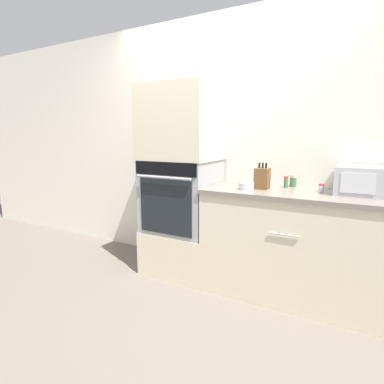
# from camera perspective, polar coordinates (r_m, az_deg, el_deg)

# --- Properties ---
(ground_plane) EXTENTS (12.00, 12.00, 0.00)m
(ground_plane) POSITION_cam_1_polar(r_m,az_deg,el_deg) (2.80, 1.29, -18.12)
(ground_plane) COLOR #6B6056
(wall_back) EXTENTS (8.00, 0.05, 2.50)m
(wall_back) POSITION_cam_1_polar(r_m,az_deg,el_deg) (3.03, 6.81, 8.72)
(wall_back) COLOR silver
(wall_back) RESTS_ON ground_plane
(oven_cabinet_base) EXTENTS (0.68, 0.60, 0.43)m
(oven_cabinet_base) POSITION_cam_1_polar(r_m,az_deg,el_deg) (3.09, -1.86, -10.88)
(oven_cabinet_base) COLOR beige
(oven_cabinet_base) RESTS_ON ground_plane
(wall_oven) EXTENTS (0.65, 0.64, 0.70)m
(wall_oven) POSITION_cam_1_polar(r_m,az_deg,el_deg) (2.93, -1.96, -0.63)
(wall_oven) COLOR #9EA0A5
(wall_oven) RESTS_ON oven_cabinet_base
(oven_cabinet_upper) EXTENTS (0.68, 0.60, 0.68)m
(oven_cabinet_upper) POSITION_cam_1_polar(r_m,az_deg,el_deg) (2.89, -2.01, 12.94)
(oven_cabinet_upper) COLOR beige
(oven_cabinet_upper) RESTS_ON wall_oven
(counter_unit) EXTENTS (1.44, 0.63, 0.90)m
(counter_unit) POSITION_cam_1_polar(r_m,az_deg,el_deg) (2.68, 18.25, -9.38)
(counter_unit) COLOR beige
(counter_unit) RESTS_ON ground_plane
(microwave) EXTENTS (0.35, 0.38, 0.21)m
(microwave) POSITION_cam_1_polar(r_m,az_deg,el_deg) (2.62, 29.44, 1.97)
(microwave) COLOR #B2B5BA
(microwave) RESTS_ON counter_unit
(knife_block) EXTENTS (0.11, 0.12, 0.22)m
(knife_block) POSITION_cam_1_polar(r_m,az_deg,el_deg) (2.60, 13.22, 2.56)
(knife_block) COLOR brown
(knife_block) RESTS_ON counter_unit
(bowl) EXTENTS (0.13, 0.13, 0.06)m
(bowl) POSITION_cam_1_polar(r_m,az_deg,el_deg) (2.54, 10.28, 1.16)
(bowl) COLOR silver
(bowl) RESTS_ON counter_unit
(condiment_jar_near) EXTENTS (0.04, 0.04, 0.07)m
(condiment_jar_near) POSITION_cam_1_polar(r_m,az_deg,el_deg) (2.59, 23.37, 0.70)
(condiment_jar_near) COLOR silver
(condiment_jar_near) RESTS_ON counter_unit
(condiment_jar_mid) EXTENTS (0.06, 0.06, 0.10)m
(condiment_jar_mid) POSITION_cam_1_polar(r_m,az_deg,el_deg) (2.79, 18.71, 2.01)
(condiment_jar_mid) COLOR #427047
(condiment_jar_mid) RESTS_ON counter_unit
(condiment_jar_far) EXTENTS (0.04, 0.04, 0.10)m
(condiment_jar_far) POSITION_cam_1_polar(r_m,az_deg,el_deg) (2.71, 17.47, 1.80)
(condiment_jar_far) COLOR #427047
(condiment_jar_far) RESTS_ON counter_unit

